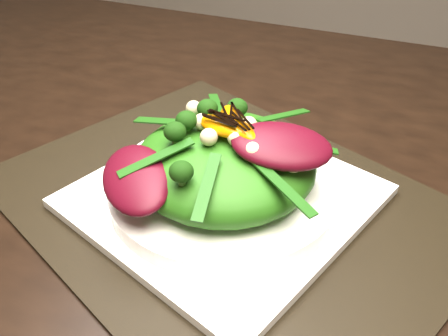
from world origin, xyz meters
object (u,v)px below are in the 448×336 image
at_px(salad_bowl, 224,186).
at_px(orange_segment, 218,124).
at_px(plate_base, 224,196).
at_px(lettuce_mound, 224,163).
at_px(placemat, 224,201).
at_px(dining_table, 255,151).

relative_size(salad_bowl, orange_segment, 4.44).
height_order(salad_bowl, orange_segment, orange_segment).
relative_size(plate_base, lettuce_mound, 1.44).
xyz_separation_m(plate_base, lettuce_mound, (0.00, 0.00, 0.05)).
height_order(placemat, salad_bowl, salad_bowl).
bearing_deg(placemat, dining_table, 94.90).
height_order(plate_base, lettuce_mound, lettuce_mound).
height_order(plate_base, orange_segment, orange_segment).
xyz_separation_m(dining_table, placemat, (0.01, -0.14, 0.02)).
relative_size(dining_table, salad_bowl, 6.34).
xyz_separation_m(placemat, salad_bowl, (0.00, 0.00, 0.02)).
bearing_deg(salad_bowl, placemat, 0.00).
bearing_deg(lettuce_mound, salad_bowl, 180.00).
distance_m(salad_bowl, lettuce_mound, 0.03).
height_order(dining_table, plate_base, dining_table).
height_order(dining_table, lettuce_mound, dining_table).
bearing_deg(dining_table, salad_bowl, -85.10).
bearing_deg(salad_bowl, orange_segment, 135.74).
xyz_separation_m(placemat, orange_segment, (-0.01, 0.01, 0.09)).
height_order(dining_table, orange_segment, dining_table).
relative_size(placemat, plate_base, 1.76).
xyz_separation_m(salad_bowl, lettuce_mound, (0.00, 0.00, 0.03)).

